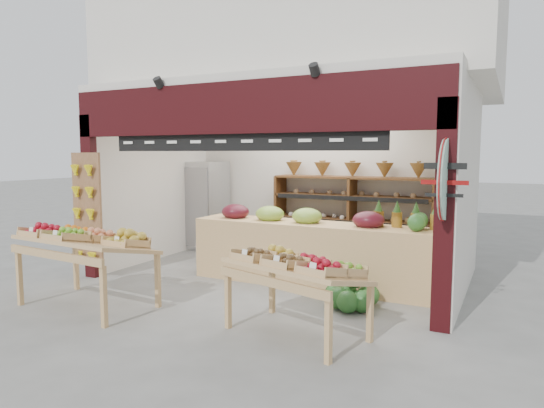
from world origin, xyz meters
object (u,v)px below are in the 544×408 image
(display_table_right, at_px, (297,267))
(watermelon_pile, at_px, (350,294))
(refrigerator, at_px, (207,206))
(display_table_left, at_px, (82,240))
(back_shelving, at_px, (352,201))
(cardboard_stack, at_px, (223,249))
(mid_counter, at_px, (312,251))

(display_table_right, relative_size, watermelon_pile, 2.45)
(refrigerator, distance_m, display_table_left, 4.00)
(back_shelving, bearing_deg, cardboard_stack, -150.72)
(cardboard_stack, relative_size, display_table_right, 0.57)
(cardboard_stack, height_order, display_table_left, display_table_left)
(cardboard_stack, relative_size, watermelon_pile, 1.40)
(display_table_left, bearing_deg, mid_counter, 44.10)
(mid_counter, height_order, display_table_left, mid_counter)
(refrigerator, relative_size, watermelon_pile, 2.62)
(mid_counter, xyz_separation_m, display_table_left, (-2.38, -2.31, 0.35))
(display_table_left, bearing_deg, display_table_right, 5.06)
(cardboard_stack, bearing_deg, back_shelving, 29.28)
(back_shelving, bearing_deg, refrigerator, -176.56)
(display_table_right, distance_m, watermelon_pile, 1.37)
(display_table_left, xyz_separation_m, display_table_right, (3.02, 0.27, -0.09))
(back_shelving, bearing_deg, display_table_left, -120.57)
(mid_counter, bearing_deg, display_table_left, -135.90)
(refrigerator, distance_m, display_table_right, 5.23)
(mid_counter, bearing_deg, cardboard_stack, 162.60)
(display_table_right, bearing_deg, mid_counter, 107.24)
(watermelon_pile, bearing_deg, refrigerator, 148.05)
(refrigerator, relative_size, cardboard_stack, 1.87)
(cardboard_stack, height_order, watermelon_pile, cardboard_stack)
(cardboard_stack, height_order, display_table_right, display_table_right)
(refrigerator, xyz_separation_m, display_table_right, (3.71, -3.68, -0.15))
(mid_counter, bearing_deg, display_table_right, -72.76)
(cardboard_stack, xyz_separation_m, display_table_right, (2.68, -2.68, 0.53))
(display_table_right, bearing_deg, refrigerator, 135.29)
(cardboard_stack, relative_size, display_table_left, 0.54)
(refrigerator, distance_m, watermelon_pile, 4.73)
(back_shelving, bearing_deg, mid_counter, -91.80)
(cardboard_stack, distance_m, display_table_right, 3.83)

